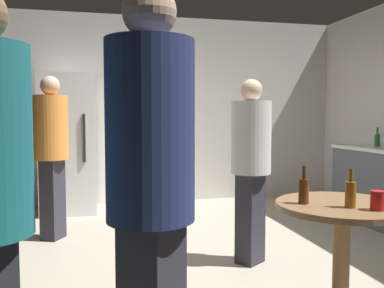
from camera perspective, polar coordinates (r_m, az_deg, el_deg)
ground_plane at (r=3.84m, az=3.06°, el=-16.14°), size 5.20×5.20×0.10m
wall_back at (r=6.18m, az=-3.63°, el=4.64°), size 5.32×0.06×2.70m
refrigerator at (r=5.70m, az=-16.52°, el=0.03°), size 0.70×0.68×1.80m
beer_bottle_on_counter at (r=5.42m, az=23.99°, el=0.55°), size 0.06×0.06×0.23m
foreground_table at (r=2.73m, az=19.83°, el=-9.79°), size 0.80×0.80×0.73m
beer_bottle_amber at (r=2.59m, az=20.85°, el=-6.31°), size 0.06×0.06×0.23m
beer_bottle_brown at (r=2.62m, az=15.03°, el=-6.09°), size 0.06×0.06×0.23m
plastic_cup_red at (r=2.58m, az=24.04°, el=-7.07°), size 0.08×0.08×0.11m
person_in_white_shirt at (r=3.58m, az=8.04°, el=-1.77°), size 0.47×0.47×1.57m
person_in_navy_shirt at (r=1.61m, az=-5.70°, el=-4.55°), size 0.48×0.48×1.75m
person_in_orange_shirt at (r=4.47m, az=-18.67°, el=-0.05°), size 0.46×0.46×1.67m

